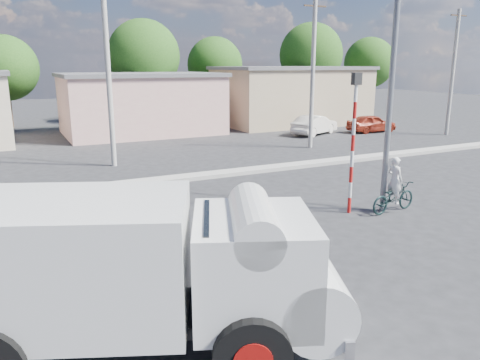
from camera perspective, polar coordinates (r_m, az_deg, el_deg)
name	(u,v)px	position (r m, az deg, el deg)	size (l,w,h in m)	color
ground_plane	(289,245)	(12.42, 5.99, -7.91)	(120.00, 120.00, 0.00)	#242427
median	(184,178)	(19.30, -6.81, 0.28)	(40.00, 0.80, 0.16)	#99968E
truck	(145,269)	(7.72, -11.48, -10.57)	(6.66, 4.52, 2.59)	black
bicycle	(393,197)	(15.68, 18.19, -1.98)	(0.65, 1.87, 0.98)	black
cyclist	(394,189)	(15.62, 18.26, -1.08)	(0.55, 0.36, 1.49)	silver
car_cream	(314,125)	(31.98, 9.07, 6.65)	(1.37, 3.93, 1.29)	white
car_red	(371,123)	(34.01, 15.73, 6.67)	(1.44, 3.58, 1.22)	maroon
traffic_pole	(354,132)	(14.79, 13.67, 5.73)	(0.28, 0.18, 4.36)	red
streetlight	(390,52)	(15.06, 17.79, 14.66)	(2.34, 0.22, 9.00)	slate
building_row	(127,102)	(32.62, -13.57, 9.21)	(37.80, 7.30, 4.44)	beige
tree_row	(183,60)	(40.60, -6.99, 14.33)	(51.24, 7.43, 8.42)	#38281E
utility_poles	(216,75)	(23.68, -2.89, 12.62)	(35.40, 0.24, 8.00)	#99968E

